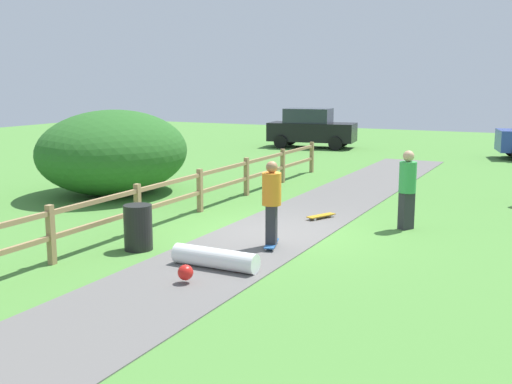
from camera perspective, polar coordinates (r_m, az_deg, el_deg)
ground_plane at (r=13.74m, az=1.40°, el=-3.80°), size 60.00×60.00×0.00m
asphalt_path at (r=13.74m, az=1.40°, el=-3.76°), size 2.40×28.00×0.02m
wooden_fence at (r=14.86m, az=-7.71°, el=-0.19°), size 0.12×18.12×1.10m
bush_large at (r=18.83m, az=-12.78°, el=3.56°), size 4.02×4.83×2.46m
trash_bin at (r=12.58m, az=-10.64°, el=-3.17°), size 0.56×0.56×0.90m
skater_riding at (r=12.38m, az=1.43°, el=-0.71°), size 0.48×0.82×1.73m
skater_fallen at (r=11.13m, az=-3.93°, el=-6.11°), size 1.64×1.26×0.36m
skateboard_loose at (r=15.19m, az=5.93°, el=-2.15°), size 0.51×0.81×0.08m
bystander_green at (r=14.37m, az=13.56°, el=0.54°), size 0.53×0.53×1.77m
parked_car_black at (r=31.16m, az=5.02°, el=5.80°), size 4.39×2.44×1.92m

